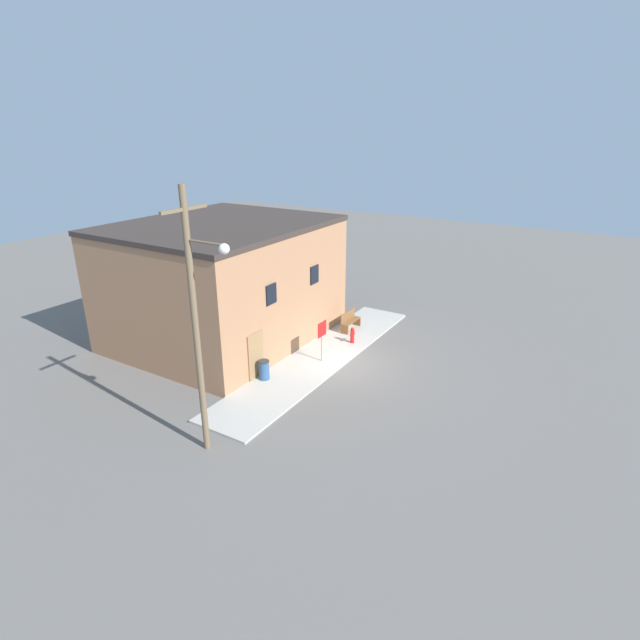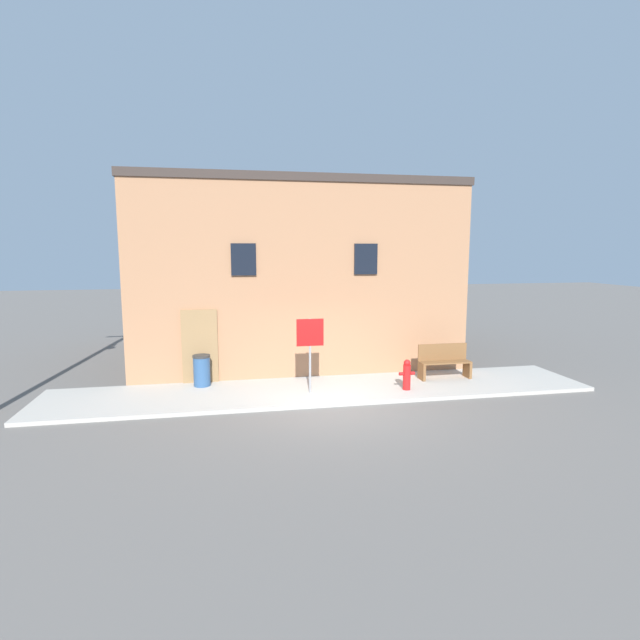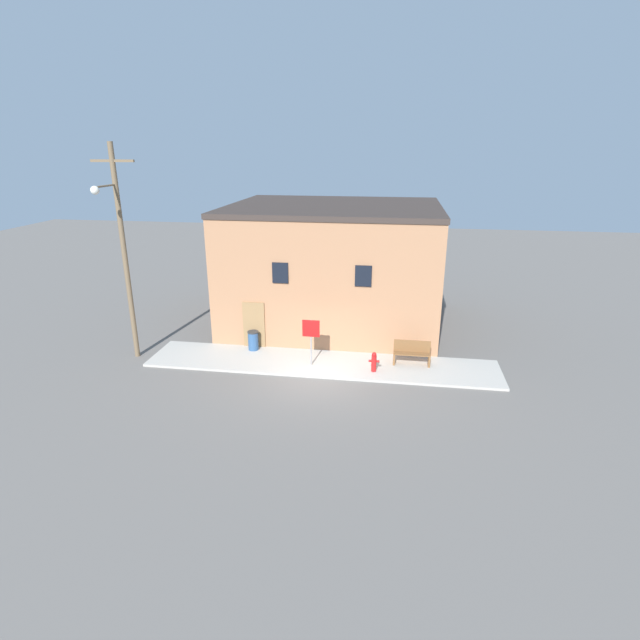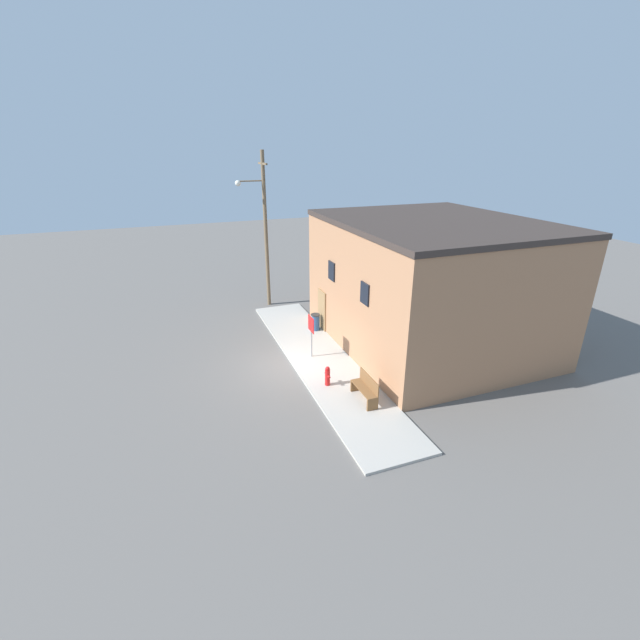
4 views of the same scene
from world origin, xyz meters
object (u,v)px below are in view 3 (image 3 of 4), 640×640
object	(u,v)px
fire_hydrant	(374,362)
stop_sign	(311,334)
trash_bin	(253,340)
utility_pole	(122,247)
bench	(412,353)

from	to	relation	value
fire_hydrant	stop_sign	xyz separation A→B (m)	(-2.62, 0.24, 0.97)
fire_hydrant	trash_bin	distance (m)	5.66
stop_sign	utility_pole	size ratio (longest dim) A/B	0.22
bench	trash_bin	bearing A→B (deg)	175.84
stop_sign	bench	distance (m)	4.30
fire_hydrant	utility_pole	world-z (taller)	utility_pole
fire_hydrant	trash_bin	world-z (taller)	trash_bin
trash_bin	stop_sign	bearing A→B (deg)	-23.41
stop_sign	utility_pole	xyz separation A→B (m)	(-7.78, -0.13, 3.36)
bench	trash_bin	distance (m)	7.01
bench	utility_pole	bearing A→B (deg)	-175.90
stop_sign	bench	size ratio (longest dim) A/B	1.30
utility_pole	bench	bearing A→B (deg)	4.10
stop_sign	utility_pole	bearing A→B (deg)	-179.04
bench	fire_hydrant	bearing A→B (deg)	-147.84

